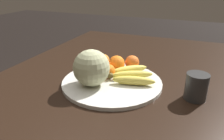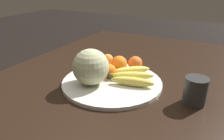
{
  "view_description": "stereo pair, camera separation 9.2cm",
  "coord_description": "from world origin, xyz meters",
  "px_view_note": "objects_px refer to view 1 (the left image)",
  "views": [
    {
      "loc": [
        0.83,
        0.35,
        1.18
      ],
      "look_at": [
        0.04,
        0.03,
        0.82
      ],
      "focal_mm": 35.0,
      "sensor_mm": 36.0,
      "label": 1
    },
    {
      "loc": [
        0.79,
        0.43,
        1.18
      ],
      "look_at": [
        0.04,
        0.03,
        0.82
      ],
      "focal_mm": 35.0,
      "sensor_mm": 36.0,
      "label": 2
    }
  ],
  "objects_px": {
    "orange_mid_center": "(94,67)",
    "orange_top_small": "(109,71)",
    "orange_back_right": "(99,63)",
    "ceramic_mug": "(197,86)",
    "banana_bunch": "(131,75)",
    "orange_front_right": "(104,60)",
    "orange_back_left": "(132,62)",
    "kitchen_table": "(110,95)",
    "fruit_bowl": "(112,82)",
    "produce_tag": "(110,69)",
    "orange_front_left": "(117,64)",
    "melon": "(91,68)"
  },
  "relations": [
    {
      "from": "orange_mid_center",
      "to": "orange_top_small",
      "type": "height_order",
      "value": "orange_mid_center"
    },
    {
      "from": "orange_back_right",
      "to": "ceramic_mug",
      "type": "distance_m",
      "value": 0.46
    },
    {
      "from": "banana_bunch",
      "to": "orange_front_right",
      "type": "height_order",
      "value": "orange_front_right"
    },
    {
      "from": "orange_back_left",
      "to": "ceramic_mug",
      "type": "xyz_separation_m",
      "value": [
        0.15,
        0.3,
        0.0
      ]
    },
    {
      "from": "kitchen_table",
      "to": "orange_mid_center",
      "type": "bearing_deg",
      "value": -80.58
    },
    {
      "from": "orange_top_small",
      "to": "orange_mid_center",
      "type": "bearing_deg",
      "value": -89.53
    },
    {
      "from": "fruit_bowl",
      "to": "ceramic_mug",
      "type": "distance_m",
      "value": 0.34
    },
    {
      "from": "orange_front_right",
      "to": "produce_tag",
      "type": "xyz_separation_m",
      "value": [
        0.04,
        0.05,
        -0.03
      ]
    },
    {
      "from": "banana_bunch",
      "to": "orange_top_small",
      "type": "xyz_separation_m",
      "value": [
        0.02,
        -0.1,
        0.01
      ]
    },
    {
      "from": "orange_back_right",
      "to": "produce_tag",
      "type": "height_order",
      "value": "orange_back_right"
    },
    {
      "from": "orange_front_left",
      "to": "orange_back_right",
      "type": "bearing_deg",
      "value": -85.39
    },
    {
      "from": "fruit_bowl",
      "to": "orange_top_small",
      "type": "distance_m",
      "value": 0.06
    },
    {
      "from": "orange_front_right",
      "to": "orange_back_right",
      "type": "bearing_deg",
      "value": 0.83
    },
    {
      "from": "orange_back_right",
      "to": "melon",
      "type": "bearing_deg",
      "value": 14.46
    },
    {
      "from": "orange_front_left",
      "to": "produce_tag",
      "type": "xyz_separation_m",
      "value": [
        -0.0,
        -0.04,
        -0.04
      ]
    },
    {
      "from": "kitchen_table",
      "to": "orange_back_right",
      "type": "distance_m",
      "value": 0.16
    },
    {
      "from": "kitchen_table",
      "to": "banana_bunch",
      "type": "relative_size",
      "value": 7.46
    },
    {
      "from": "kitchen_table",
      "to": "orange_mid_center",
      "type": "relative_size",
      "value": 22.53
    },
    {
      "from": "kitchen_table",
      "to": "produce_tag",
      "type": "distance_m",
      "value": 0.12
    },
    {
      "from": "melon",
      "to": "ceramic_mug",
      "type": "relative_size",
      "value": 1.29
    },
    {
      "from": "kitchen_table",
      "to": "melon",
      "type": "distance_m",
      "value": 0.21
    },
    {
      "from": "orange_front_left",
      "to": "orange_front_right",
      "type": "height_order",
      "value": "orange_front_left"
    },
    {
      "from": "fruit_bowl",
      "to": "produce_tag",
      "type": "bearing_deg",
      "value": -153.0
    },
    {
      "from": "fruit_bowl",
      "to": "orange_top_small",
      "type": "xyz_separation_m",
      "value": [
        -0.03,
        -0.03,
        0.04
      ]
    },
    {
      "from": "banana_bunch",
      "to": "orange_front_left",
      "type": "xyz_separation_m",
      "value": [
        -0.06,
        -0.09,
        0.02
      ]
    },
    {
      "from": "orange_back_right",
      "to": "kitchen_table",
      "type": "bearing_deg",
      "value": 54.13
    },
    {
      "from": "produce_tag",
      "to": "orange_front_right",
      "type": "bearing_deg",
      "value": -106.64
    },
    {
      "from": "orange_front_left",
      "to": "ceramic_mug",
      "type": "height_order",
      "value": "ceramic_mug"
    },
    {
      "from": "orange_front_right",
      "to": "orange_back_right",
      "type": "relative_size",
      "value": 0.96
    },
    {
      "from": "orange_back_left",
      "to": "orange_back_right",
      "type": "xyz_separation_m",
      "value": [
        0.06,
        -0.15,
        -0.0
      ]
    },
    {
      "from": "orange_front_left",
      "to": "orange_back_right",
      "type": "height_order",
      "value": "orange_front_left"
    },
    {
      "from": "kitchen_table",
      "to": "orange_front_right",
      "type": "xyz_separation_m",
      "value": [
        -0.11,
        -0.08,
        0.13
      ]
    },
    {
      "from": "orange_front_left",
      "to": "orange_back_right",
      "type": "relative_size",
      "value": 1.28
    },
    {
      "from": "banana_bunch",
      "to": "orange_front_left",
      "type": "distance_m",
      "value": 0.11
    },
    {
      "from": "melon",
      "to": "orange_back_right",
      "type": "height_order",
      "value": "melon"
    },
    {
      "from": "fruit_bowl",
      "to": "orange_top_small",
      "type": "height_order",
      "value": "orange_top_small"
    },
    {
      "from": "melon",
      "to": "orange_mid_center",
      "type": "distance_m",
      "value": 0.11
    },
    {
      "from": "melon",
      "to": "produce_tag",
      "type": "bearing_deg",
      "value": 177.38
    },
    {
      "from": "produce_tag",
      "to": "banana_bunch",
      "type": "bearing_deg",
      "value": 88.48
    },
    {
      "from": "banana_bunch",
      "to": "orange_back_left",
      "type": "relative_size",
      "value": 3.29
    },
    {
      "from": "produce_tag",
      "to": "orange_mid_center",
      "type": "bearing_deg",
      "value": -7.89
    },
    {
      "from": "banana_bunch",
      "to": "orange_back_right",
      "type": "bearing_deg",
      "value": 136.97
    },
    {
      "from": "orange_top_small",
      "to": "produce_tag",
      "type": "distance_m",
      "value": 0.09
    },
    {
      "from": "banana_bunch",
      "to": "produce_tag",
      "type": "distance_m",
      "value": 0.14
    },
    {
      "from": "fruit_bowl",
      "to": "produce_tag",
      "type": "xyz_separation_m",
      "value": [
        -0.11,
        -0.06,
        0.01
      ]
    },
    {
      "from": "orange_front_right",
      "to": "kitchen_table",
      "type": "bearing_deg",
      "value": 35.41
    },
    {
      "from": "orange_top_small",
      "to": "kitchen_table",
      "type": "bearing_deg",
      "value": -173.91
    },
    {
      "from": "ceramic_mug",
      "to": "produce_tag",
      "type": "bearing_deg",
      "value": -104.6
    },
    {
      "from": "orange_top_small",
      "to": "ceramic_mug",
      "type": "height_order",
      "value": "ceramic_mug"
    },
    {
      "from": "kitchen_table",
      "to": "produce_tag",
      "type": "bearing_deg",
      "value": -158.15
    }
  ]
}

